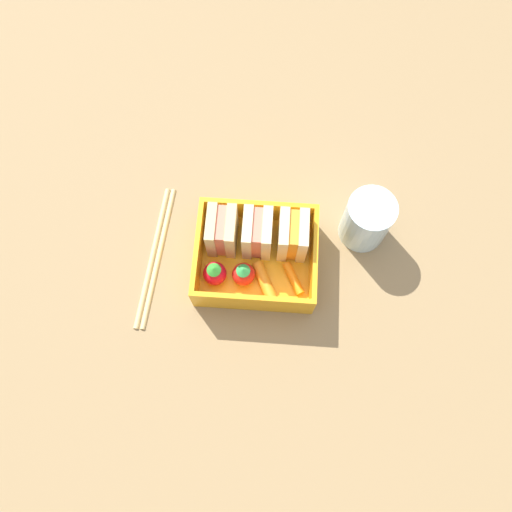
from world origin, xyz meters
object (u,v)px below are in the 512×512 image
Objects in this scene: sandwich_center_left at (257,233)px; sandwich_center at (293,235)px; strawberry_left at (243,274)px; chopstick_pair at (156,253)px; drinking_glass at (367,220)px; carrot_stick_far_left at (293,278)px; sandwich_left at (222,231)px; strawberry_far_left at (215,273)px; carrot_stick_left at (264,281)px.

sandwich_center is at bearing 0.00° from sandwich_center_left.
sandwich_center_left is 5.37cm from strawberry_left.
drinking_glass reaches higher than chopstick_pair.
sandwich_center_left is at bearing -167.97° from drinking_glass.
sandwich_center is 5.47cm from carrot_stick_far_left.
sandwich_center_left is (4.42, 0.00, 0.00)cm from sandwich_left.
carrot_stick_far_left is at bearing 1.78° from strawberry_far_left.
sandwich_left is 1.42× the size of carrot_stick_far_left.
carrot_stick_far_left is (4.90, -4.81, -2.56)cm from sandwich_center_left.
sandwich_left is at bearing 180.00° from sandwich_center_left.
chopstick_pair is (-13.26, -2.21, -3.93)cm from sandwich_center_left.
carrot_stick_left is 1.15× the size of carrot_stick_far_left.
sandwich_center is 6.71cm from carrot_stick_left.
carrot_stick_far_left is (6.30, 0.15, -1.05)cm from strawberry_left.
sandwich_center_left is at bearing 45.83° from strawberry_far_left.
sandwich_center_left reaches higher than strawberry_left.
chopstick_pair is at bearing 167.50° from carrot_stick_left.
sandwich_center is at bearing 95.68° from carrot_stick_far_left.
drinking_glass reaches higher than strawberry_far_left.
strawberry_far_left reaches higher than carrot_stick_left.
sandwich_center_left is at bearing 103.12° from carrot_stick_left.
carrot_stick_far_left is at bearing -84.32° from sandwich_center.
chopstick_pair is (-11.86, 2.75, -2.42)cm from strawberry_left.
carrot_stick_far_left is (9.87, 0.31, -1.08)cm from strawberry_far_left.
sandwich_center is 0.80× the size of drinking_glass.
strawberry_far_left is at bearing -177.41° from strawberry_left.
sandwich_center is 1.73× the size of strawberry_far_left.
sandwich_center is at bearing 0.00° from sandwich_left.
chopstick_pair is at bearing -172.87° from sandwich_center.
strawberry_left is 0.18× the size of chopstick_pair.
strawberry_far_left is 1.02× the size of strawberry_left.
strawberry_far_left is 3.58cm from strawberry_left.
drinking_glass reaches higher than sandwich_left.
strawberry_far_left is (-9.39, -5.12, -1.48)cm from sandwich_center.
sandwich_center is at bearing 40.43° from strawberry_left.
sandwich_center_left is 7.33cm from carrot_stick_far_left.
carrot_stick_left is 0.65× the size of drinking_glass.
sandwich_left is 1.24× the size of carrot_stick_left.
strawberry_far_left is 0.82× the size of carrot_stick_far_left.
strawberry_far_left is (-0.55, -5.12, -1.48)cm from sandwich_left.
strawberry_far_left is 9.93cm from carrot_stick_far_left.
strawberry_left is (-5.82, -4.96, -1.51)cm from sandwich_center.
drinking_glass is at bearing 33.85° from carrot_stick_left.
sandwich_center_left is 14.01cm from chopstick_pair.
drinking_glass is at bearing 23.28° from strawberry_far_left.
strawberry_left is at bearing -178.68° from carrot_stick_far_left.
sandwich_left is 8.21cm from carrot_stick_left.
strawberry_left is (3.02, -4.96, -1.51)cm from sandwich_left.
strawberry_left is (3.57, 0.16, -0.03)cm from strawberry_far_left.
strawberry_far_left is 6.31cm from carrot_stick_left.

